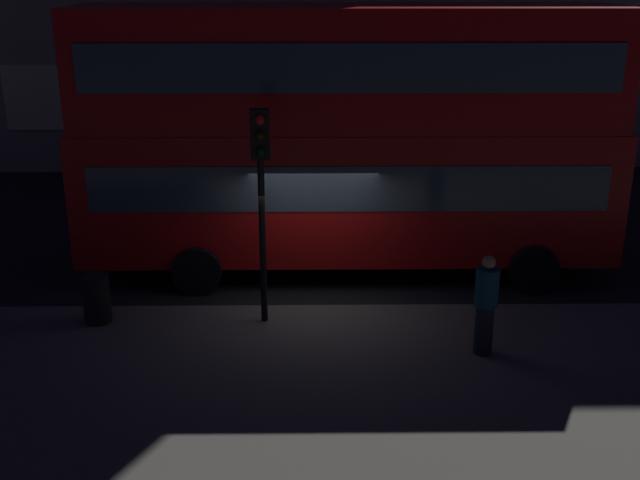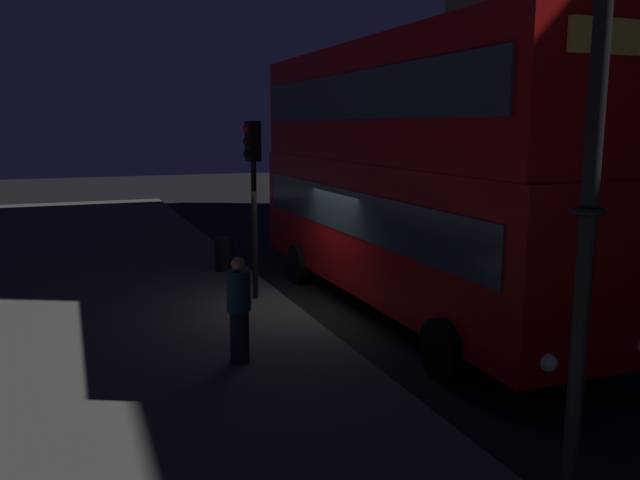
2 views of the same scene
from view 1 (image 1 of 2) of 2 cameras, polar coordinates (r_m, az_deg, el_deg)
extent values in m
plane|color=black|center=(15.49, -0.44, -4.47)|extent=(80.00, 80.00, 0.00)
cube|color=#4C4944|center=(11.15, -0.32, -14.50)|extent=(44.00, 8.90, 0.12)
cube|color=#F9E09E|center=(26.10, -20.24, 9.69)|extent=(1.75, 0.06, 1.98)
cube|color=#F9E09E|center=(25.30, -14.35, 10.42)|extent=(1.75, 0.06, 2.50)
cube|color=#F9E09E|center=(24.83, -8.09, 10.38)|extent=(1.75, 0.06, 2.01)
cube|color=#F2D18C|center=(24.63, -1.67, 10.50)|extent=(1.75, 0.06, 2.09)
cube|color=#F9E09E|center=(24.75, 4.78, 10.30)|extent=(1.75, 0.06, 2.52)
cube|color=#E5C67F|center=(26.35, 18.02, 10.86)|extent=(2.19, 0.06, 2.25)
cube|color=#9E0C0C|center=(16.49, 1.91, 3.85)|extent=(11.00, 2.62, 2.69)
cube|color=#9E0C0C|center=(16.00, 2.01, 12.56)|extent=(10.78, 2.57, 2.35)
cube|color=#2D3842|center=(16.41, 1.92, 4.98)|extent=(10.13, 2.68, 0.90)
cube|color=#2D3842|center=(15.98, 2.02, 12.98)|extent=(10.13, 2.68, 0.90)
cube|color=#F2D84C|center=(17.06, 21.21, 13.92)|extent=(0.08, 1.56, 0.44)
sphere|color=white|center=(18.64, 18.97, 1.44)|extent=(0.24, 0.24, 0.24)
sphere|color=white|center=(17.15, 20.75, -0.32)|extent=(0.24, 0.24, 0.24)
cylinder|color=black|center=(18.70, 13.22, 0.93)|extent=(1.00, 0.24, 0.99)
cylinder|color=black|center=(16.25, 15.35, -2.11)|extent=(1.00, 0.24, 0.99)
cylinder|color=black|center=(18.31, -7.81, 0.88)|extent=(1.00, 0.24, 0.99)
cylinder|color=black|center=(15.81, -8.97, -2.25)|extent=(1.00, 0.24, 0.99)
cylinder|color=black|center=(13.87, -4.21, -0.17)|extent=(0.12, 0.12, 3.03)
cube|color=black|center=(13.34, -4.41, 7.70)|extent=(0.35, 0.29, 0.85)
sphere|color=red|center=(13.14, -4.41, 8.72)|extent=(0.17, 0.17, 0.17)
sphere|color=black|center=(13.19, -4.38, 7.57)|extent=(0.17, 0.17, 0.17)
sphere|color=black|center=(13.25, -4.35, 6.43)|extent=(0.17, 0.17, 0.17)
cylinder|color=black|center=(13.37, 11.86, -6.39)|extent=(0.31, 0.31, 0.86)
cylinder|color=#0F2D3D|center=(13.06, 12.09, -3.39)|extent=(0.39, 0.39, 0.66)
sphere|color=#8C664C|center=(12.89, 12.23, -1.60)|extent=(0.22, 0.22, 0.22)
cylinder|color=black|center=(14.76, -16.00, -4.15)|extent=(0.49, 0.49, 0.89)
camera|label=2|loc=(15.91, 52.37, 3.25)|focal=36.39mm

